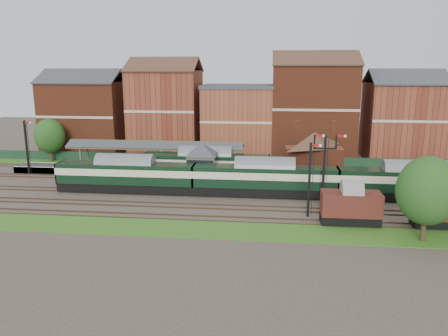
# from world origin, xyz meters

# --- Properties ---
(ground) EXTENTS (160.00, 160.00, 0.00)m
(ground) POSITION_xyz_m (0.00, 0.00, 0.00)
(ground) COLOR #473D33
(ground) RESTS_ON ground
(grass_back) EXTENTS (90.00, 4.50, 0.06)m
(grass_back) POSITION_xyz_m (0.00, 16.00, 0.03)
(grass_back) COLOR #2D6619
(grass_back) RESTS_ON ground
(grass_front) EXTENTS (90.00, 5.00, 0.06)m
(grass_front) POSITION_xyz_m (0.00, -12.00, 0.03)
(grass_front) COLOR #2D6619
(grass_front) RESTS_ON ground
(fence) EXTENTS (90.00, 0.12, 1.50)m
(fence) POSITION_xyz_m (0.00, 18.00, 0.75)
(fence) COLOR #193823
(fence) RESTS_ON ground
(platform) EXTENTS (55.00, 3.40, 1.00)m
(platform) POSITION_xyz_m (-5.00, 9.75, 0.50)
(platform) COLOR #2D2D2D
(platform) RESTS_ON ground
(signal_box) EXTENTS (5.40, 5.40, 6.00)m
(signal_box) POSITION_xyz_m (-3.00, 3.25, 3.19)
(signal_box) COLOR #596A4C
(signal_box) RESTS_ON ground
(brick_hut) EXTENTS (3.20, 2.64, 2.94)m
(brick_hut) POSITION_xyz_m (5.00, 3.25, 1.20)
(brick_hut) COLOR maroon
(brick_hut) RESTS_ON ground
(station_building) EXTENTS (8.10, 8.10, 5.90)m
(station_building) POSITION_xyz_m (12.00, 9.75, 3.96)
(station_building) COLOR brown
(station_building) RESTS_ON platform
(canopy) EXTENTS (26.00, 3.89, 4.08)m
(canopy) POSITION_xyz_m (-11.00, 9.75, 4.58)
(canopy) COLOR #515635
(canopy) RESTS_ON platform
(semaphore_bracket) EXTENTS (3.60, 0.25, 8.18)m
(semaphore_bracket) POSITION_xyz_m (12.04, -2.50, 4.63)
(semaphore_bracket) COLOR black
(semaphore_bracket) RESTS_ON ground
(semaphore_platform_end) EXTENTS (1.23, 0.25, 8.00)m
(semaphore_platform_end) POSITION_xyz_m (-29.98, 8.00, 4.16)
(semaphore_platform_end) COLOR black
(semaphore_platform_end) RESTS_ON ground
(semaphore_siding) EXTENTS (1.23, 0.25, 8.00)m
(semaphore_siding) POSITION_xyz_m (10.02, -7.00, 4.16)
(semaphore_siding) COLOR black
(semaphore_siding) RESTS_ON ground
(town_backdrop) EXTENTS (69.00, 10.00, 16.00)m
(town_backdrop) POSITION_xyz_m (-0.18, 25.00, 7.00)
(town_backdrop) COLOR brown
(town_backdrop) RESTS_ON ground
(dmu_train) EXTENTS (52.54, 2.76, 4.04)m
(dmu_train) POSITION_xyz_m (5.23, 0.00, 2.37)
(dmu_train) COLOR black
(dmu_train) RESTS_ON ground
(platform_railcar) EXTENTS (17.62, 2.78, 4.06)m
(platform_railcar) POSITION_xyz_m (-3.01, 6.50, 2.38)
(platform_railcar) COLOR black
(platform_railcar) RESTS_ON ground
(goods_van_a) EXTENTS (5.86, 2.54, 3.55)m
(goods_van_a) POSITION_xyz_m (14.03, -9.00, 2.03)
(goods_van_a) COLOR black
(goods_van_a) RESTS_ON ground
(goods_van_b) EXTENTS (5.48, 2.38, 3.33)m
(goods_van_b) POSITION_xyz_m (22.81, -9.00, 1.91)
(goods_van_b) COLOR black
(goods_van_b) RESTS_ON ground
(tree_far) EXTENTS (5.44, 5.44, 7.93)m
(tree_far) POSITION_xyz_m (19.90, -12.78, 4.80)
(tree_far) COLOR #382619
(tree_far) RESTS_ON ground
(tree_back) EXTENTS (4.97, 4.97, 7.26)m
(tree_back) POSITION_xyz_m (-30.96, 16.74, 4.39)
(tree_back) COLOR #382619
(tree_back) RESTS_ON ground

